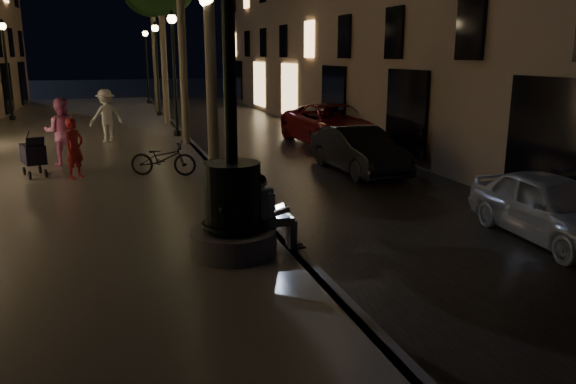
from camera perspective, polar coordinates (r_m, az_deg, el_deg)
name	(u,v)px	position (r m, az deg, el deg)	size (l,w,h in m)	color
ground	(189,144)	(21.92, -10.07, 4.82)	(120.00, 120.00, 0.00)	black
cobble_lane	(264,140)	(22.49, -2.45, 5.27)	(6.00, 45.00, 0.02)	black
promenade	(78,146)	(21.77, -20.60, 4.35)	(8.00, 45.00, 0.20)	slate
curb_strip	(188,141)	(21.90, -10.08, 5.08)	(0.25, 45.00, 0.20)	#59595B
fountain_lamppost	(232,193)	(8.92, -5.66, -0.09)	(1.40, 1.40, 5.21)	#59595B
seated_man_laptop	(270,210)	(9.14, -1.86, -1.80)	(0.91, 0.31, 1.29)	tan
lamp_curb_a	(209,59)	(14.69, -8.08, 13.25)	(0.36, 0.36, 4.81)	black
lamp_curb_b	(174,57)	(22.62, -11.54, 13.26)	(0.36, 0.36, 4.81)	black
lamp_curb_c	(157,57)	(30.59, -13.21, 13.25)	(0.36, 0.36, 4.81)	black
lamp_curb_d	(146,56)	(38.56, -14.18, 13.24)	(0.36, 0.36, 4.81)	black
lamp_left_c	(6,57)	(30.84, -26.76, 12.17)	(0.36, 0.36, 4.81)	black
stroller	(33,154)	(16.18, -24.47, 3.52)	(0.73, 1.18, 1.20)	black
car_front	(552,208)	(11.34, 25.25, -1.44)	(1.47, 3.65, 1.24)	#B4B9BD
car_second	(358,150)	(16.37, 7.17, 4.24)	(1.38, 3.97, 1.31)	black
car_third	(333,125)	(21.33, 4.61, 6.82)	(2.54, 5.51, 1.53)	maroon
pedestrian_red	(74,148)	(15.53, -20.88, 4.16)	(0.57, 0.38, 1.57)	#AC2225
pedestrian_pink	(61,132)	(17.56, -22.03, 5.70)	(0.94, 0.74, 1.94)	pink
pedestrian_white	(106,116)	(21.81, -17.98, 7.40)	(1.24, 0.71, 1.92)	silver
bicycle	(163,158)	(15.27, -12.56, 3.35)	(0.61, 1.75, 0.92)	black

